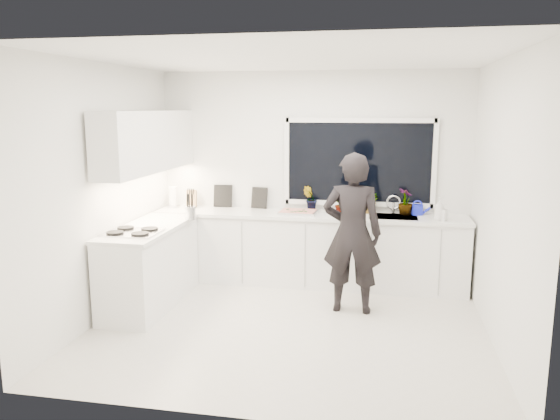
# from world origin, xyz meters

# --- Properties ---
(floor) EXTENTS (4.00, 3.50, 0.02)m
(floor) POSITION_xyz_m (0.00, 0.00, -0.01)
(floor) COLOR beige
(floor) RESTS_ON ground
(wall_back) EXTENTS (4.00, 0.02, 2.70)m
(wall_back) POSITION_xyz_m (0.00, 1.76, 1.35)
(wall_back) COLOR white
(wall_back) RESTS_ON ground
(wall_left) EXTENTS (0.02, 3.50, 2.70)m
(wall_left) POSITION_xyz_m (-2.01, 0.00, 1.35)
(wall_left) COLOR white
(wall_left) RESTS_ON ground
(wall_right) EXTENTS (0.02, 3.50, 2.70)m
(wall_right) POSITION_xyz_m (2.01, 0.00, 1.35)
(wall_right) COLOR white
(wall_right) RESTS_ON ground
(ceiling) EXTENTS (4.00, 3.50, 0.02)m
(ceiling) POSITION_xyz_m (0.00, 0.00, 2.71)
(ceiling) COLOR white
(ceiling) RESTS_ON wall_back
(window) EXTENTS (1.80, 0.02, 1.00)m
(window) POSITION_xyz_m (0.60, 1.73, 1.55)
(window) COLOR black
(window) RESTS_ON wall_back
(base_cabinets_back) EXTENTS (3.92, 0.58, 0.88)m
(base_cabinets_back) POSITION_xyz_m (0.00, 1.45, 0.44)
(base_cabinets_back) COLOR white
(base_cabinets_back) RESTS_ON floor
(base_cabinets_left) EXTENTS (0.58, 1.60, 0.88)m
(base_cabinets_left) POSITION_xyz_m (-1.67, 0.35, 0.44)
(base_cabinets_left) COLOR white
(base_cabinets_left) RESTS_ON floor
(countertop_back) EXTENTS (3.94, 0.62, 0.04)m
(countertop_back) POSITION_xyz_m (0.00, 1.44, 0.90)
(countertop_back) COLOR silver
(countertop_back) RESTS_ON base_cabinets_back
(countertop_left) EXTENTS (0.62, 1.60, 0.04)m
(countertop_left) POSITION_xyz_m (-1.67, 0.35, 0.90)
(countertop_left) COLOR silver
(countertop_left) RESTS_ON base_cabinets_left
(upper_cabinets) EXTENTS (0.34, 2.10, 0.70)m
(upper_cabinets) POSITION_xyz_m (-1.79, 0.70, 1.85)
(upper_cabinets) COLOR white
(upper_cabinets) RESTS_ON wall_left
(sink) EXTENTS (0.58, 0.42, 0.14)m
(sink) POSITION_xyz_m (1.05, 1.45, 0.87)
(sink) COLOR silver
(sink) RESTS_ON countertop_back
(faucet) EXTENTS (0.03, 0.03, 0.22)m
(faucet) POSITION_xyz_m (1.05, 1.65, 1.03)
(faucet) COLOR silver
(faucet) RESTS_ON countertop_back
(stovetop) EXTENTS (0.56, 0.48, 0.03)m
(stovetop) POSITION_xyz_m (-1.69, -0.00, 0.94)
(stovetop) COLOR black
(stovetop) RESTS_ON countertop_left
(person) EXTENTS (0.65, 0.43, 1.77)m
(person) POSITION_xyz_m (0.60, 0.57, 0.88)
(person) COLOR black
(person) RESTS_ON floor
(pizza_tray) EXTENTS (0.49, 0.38, 0.03)m
(pizza_tray) POSITION_xyz_m (-0.13, 1.42, 0.94)
(pizza_tray) COLOR silver
(pizza_tray) RESTS_ON countertop_back
(pizza) EXTENTS (0.45, 0.33, 0.01)m
(pizza) POSITION_xyz_m (-0.13, 1.42, 0.95)
(pizza) COLOR red
(pizza) RESTS_ON pizza_tray
(watering_can) EXTENTS (0.18, 0.18, 0.13)m
(watering_can) POSITION_xyz_m (1.34, 1.61, 0.98)
(watering_can) COLOR #151EC7
(watering_can) RESTS_ON countertop_back
(paper_towel_roll) EXTENTS (0.14, 0.14, 0.26)m
(paper_towel_roll) POSITION_xyz_m (-1.85, 1.55, 1.05)
(paper_towel_roll) COLOR silver
(paper_towel_roll) RESTS_ON countertop_back
(knife_block) EXTENTS (0.15, 0.12, 0.22)m
(knife_block) POSITION_xyz_m (-1.60, 1.59, 1.03)
(knife_block) COLOR #9C7C49
(knife_block) RESTS_ON countertop_back
(utensil_crock) EXTENTS (0.14, 0.14, 0.16)m
(utensil_crock) POSITION_xyz_m (-1.33, 0.80, 1.00)
(utensil_crock) COLOR silver
(utensil_crock) RESTS_ON countertop_left
(picture_frame_large) EXTENTS (0.22, 0.06, 0.28)m
(picture_frame_large) POSITION_xyz_m (-0.69, 1.69, 1.06)
(picture_frame_large) COLOR black
(picture_frame_large) RESTS_ON countertop_back
(picture_frame_small) EXTENTS (0.25, 0.03, 0.30)m
(picture_frame_small) POSITION_xyz_m (-1.20, 1.69, 1.07)
(picture_frame_small) COLOR black
(picture_frame_small) RESTS_ON countertop_back
(herb_plants) EXTENTS (1.43, 0.35, 0.33)m
(herb_plants) POSITION_xyz_m (0.68, 1.61, 1.08)
(herb_plants) COLOR #26662D
(herb_plants) RESTS_ON countertop_back
(soap_bottles) EXTENTS (0.17, 0.14, 0.28)m
(soap_bottles) POSITION_xyz_m (1.59, 1.30, 1.04)
(soap_bottles) COLOR #D8BF66
(soap_bottles) RESTS_ON countertop_back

